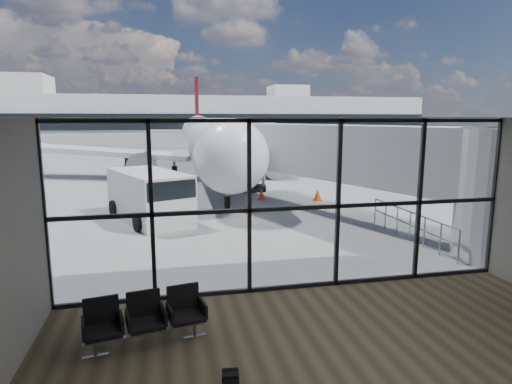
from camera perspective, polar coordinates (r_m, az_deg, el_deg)
name	(u,v)px	position (r m, az deg, el deg)	size (l,w,h in m)	color
ground	(192,157)	(50.69, -8.51, 4.58)	(220.00, 220.00, 0.00)	slate
lounge_shell	(391,244)	(6.73, 17.55, -6.57)	(12.02, 8.01, 4.51)	brown
glass_curtain_wall	(295,206)	(11.12, 5.16, -1.91)	(12.10, 0.12, 4.50)	white
jet_bridge	(353,158)	(19.35, 12.84, 4.40)	(8.00, 16.50, 4.33)	#9FA2A4
apron_railing	(410,221)	(16.90, 19.86, -3.71)	(0.06, 5.46, 1.11)	gray
far_terminal	(179,120)	(72.41, -10.25, 9.40)	(80.00, 12.20, 11.00)	silver
tree_3	(23,118)	(85.73, -28.66, 8.69)	(4.95, 4.95, 7.12)	#382619
tree_4	(59,114)	(84.27, -24.73, 9.41)	(5.61, 5.61, 8.07)	#382619
tree_5	(95,111)	(83.23, -20.67, 10.11)	(6.27, 6.27, 9.03)	#382619
seating_row	(145,316)	(9.19, -14.56, -15.70)	(2.38, 1.07, 1.06)	gray
backpack	(230,384)	(7.69, -3.42, -24.14)	(0.30, 0.28, 0.42)	black
airliner	(207,141)	(34.58, -6.56, 6.79)	(30.08, 34.82, 8.97)	white
service_van	(150,196)	(19.40, -13.91, -0.51)	(3.95, 5.49, 2.19)	silver
belt_loader	(134,173)	(31.71, -15.95, 2.39)	(1.83, 4.14, 1.86)	black
traffic_cone_a	(248,208)	(20.44, -1.11, -2.20)	(0.37, 0.37, 0.53)	orange
traffic_cone_b	(262,194)	(24.02, 0.75, -0.31)	(0.42, 0.42, 0.60)	red
traffic_cone_c	(318,195)	(23.91, 8.21, -0.37)	(0.47, 0.47, 0.68)	red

